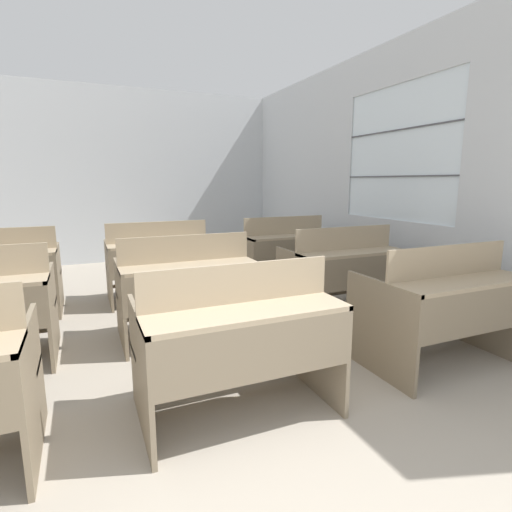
% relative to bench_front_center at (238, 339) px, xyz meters
% --- Properties ---
extents(wall_back, '(5.79, 0.06, 3.01)m').
position_rel_bench_front_center_xyz_m(wall_back, '(-0.26, 5.35, 1.03)').
color(wall_back, silver).
rests_on(wall_back, ground_plane).
extents(wall_right_with_window, '(0.06, 6.86, 3.01)m').
position_rel_bench_front_center_xyz_m(wall_right_with_window, '(2.60, 1.93, 1.00)').
color(wall_right_with_window, silver).
rests_on(wall_right_with_window, ground_plane).
extents(bench_front_center, '(1.17, 0.77, 0.95)m').
position_rel_bench_front_center_xyz_m(bench_front_center, '(0.00, 0.00, 0.00)').
color(bench_front_center, '#82725B').
rests_on(bench_front_center, ground_plane).
extents(bench_front_right, '(1.17, 0.77, 0.95)m').
position_rel_bench_front_center_xyz_m(bench_front_right, '(1.69, 0.00, 0.00)').
color(bench_front_right, '#7C6C55').
rests_on(bench_front_right, ground_plane).
extents(bench_second_center, '(1.17, 0.77, 0.95)m').
position_rel_bench_front_center_xyz_m(bench_second_center, '(0.01, 1.35, 0.00)').
color(bench_second_center, '#7C6D56').
rests_on(bench_second_center, ground_plane).
extents(bench_second_right, '(1.17, 0.77, 0.95)m').
position_rel_bench_front_center_xyz_m(bench_second_right, '(1.70, 1.32, 0.00)').
color(bench_second_right, '#82725C').
rests_on(bench_second_right, ground_plane).
extents(bench_third_center, '(1.17, 0.77, 0.95)m').
position_rel_bench_front_center_xyz_m(bench_third_center, '(-0.01, 2.66, 0.00)').
color(bench_third_center, '#7D6E57').
rests_on(bench_third_center, ground_plane).
extents(bench_third_right, '(1.17, 0.77, 0.95)m').
position_rel_bench_front_center_xyz_m(bench_third_right, '(1.68, 2.66, 0.00)').
color(bench_third_right, '#81725B').
rests_on(bench_third_right, ground_plane).
extents(wastepaper_bin, '(0.30, 0.30, 0.38)m').
position_rel_bench_front_center_xyz_m(wastepaper_bin, '(2.26, 3.31, -0.29)').
color(wastepaper_bin, '#474C51').
rests_on(wastepaper_bin, ground_plane).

